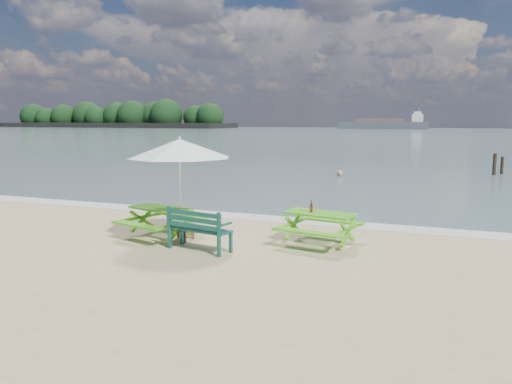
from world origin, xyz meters
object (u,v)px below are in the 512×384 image
at_px(picnic_table_left, 161,223).
at_px(side_table, 182,233).
at_px(picnic_table_right, 320,229).
at_px(park_bench, 200,238).
at_px(swimmer, 340,187).
at_px(beer_bottle, 311,208).
at_px(patio_umbrella, 180,148).

height_order(picnic_table_left, side_table, picnic_table_left).
xyz_separation_m(picnic_table_right, park_bench, (-2.29, -1.46, -0.08)).
bearing_deg(picnic_table_left, picnic_table_right, 11.32).
relative_size(park_bench, swimmer, 0.90).
bearing_deg(picnic_table_left, swimmer, 85.01).
height_order(park_bench, beer_bottle, beer_bottle).
bearing_deg(picnic_table_right, beer_bottle, -178.64).
relative_size(park_bench, side_table, 3.13).
relative_size(picnic_table_left, beer_bottle, 7.66).
distance_m(picnic_table_left, swimmer, 14.46).
bearing_deg(park_bench, swimmer, 90.62).
bearing_deg(patio_umbrella, picnic_table_right, 14.69).
bearing_deg(patio_umbrella, swimmer, 87.40).
bearing_deg(side_table, park_bench, -38.02).
bearing_deg(picnic_table_left, park_bench, -26.65).
distance_m(patio_umbrella, swimmer, 14.72).
distance_m(picnic_table_left, beer_bottle, 3.61).
bearing_deg(park_bench, picnic_table_right, 32.48).
relative_size(side_table, patio_umbrella, 0.20).
bearing_deg(side_table, picnic_table_left, 173.16).
bearing_deg(patio_umbrella, side_table, 0.00).
bearing_deg(swimmer, patio_umbrella, -92.60).
bearing_deg(side_table, picnic_table_right, 14.69).
xyz_separation_m(side_table, beer_bottle, (2.90, 0.81, 0.66)).
bearing_deg(swimmer, park_bench, -89.38).
height_order(side_table, beer_bottle, beer_bottle).
bearing_deg(patio_umbrella, picnic_table_left, 173.16).
xyz_separation_m(picnic_table_left, patio_umbrella, (0.60, -0.07, 1.80)).
bearing_deg(beer_bottle, park_bench, -145.15).
relative_size(picnic_table_left, park_bench, 1.35).
distance_m(picnic_table_right, patio_umbrella, 3.68).
relative_size(beer_bottle, swimmer, 0.16).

